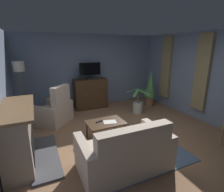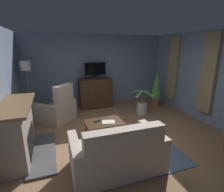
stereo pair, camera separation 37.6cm
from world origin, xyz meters
name	(u,v)px [view 2 (the right image)]	position (x,y,z in m)	size (l,w,h in m)	color
ground_plane	(126,139)	(0.00, 0.00, -0.02)	(5.68, 6.15, 0.04)	#936B4C
wall_back	(96,71)	(0.00, 2.82, 1.29)	(5.68, 0.10, 2.58)	slate
wall_right_with_window	(215,79)	(2.59, 0.00, 1.29)	(0.10, 6.15, 2.58)	slate
curtain_panel_near	(209,74)	(2.48, 0.13, 1.42)	(0.10, 0.44, 2.17)	#8E7F56
curtain_panel_far	(173,68)	(2.48, 1.63, 1.42)	(0.10, 0.44, 2.17)	#8E7F56
rug_central	(128,153)	(-0.20, -0.56, 0.01)	(2.14, 1.63, 0.01)	slate
fireplace	(19,132)	(-2.26, 0.02, 0.53)	(0.92, 1.59, 1.12)	#4C4C51
tv_cabinet	(96,94)	(-0.13, 2.47, 0.51)	(1.14, 0.52, 1.06)	black
television	(95,70)	(-0.13, 2.42, 1.36)	(0.74, 0.20, 0.57)	black
coffee_table	(104,124)	(-0.49, 0.17, 0.38)	(0.88, 0.61, 0.44)	#422B19
tv_remote	(98,121)	(-0.62, 0.24, 0.45)	(0.17, 0.05, 0.02)	black
folded_newspaper	(108,122)	(-0.40, 0.12, 0.44)	(0.30, 0.22, 0.01)	silver
sofa_floral	(118,154)	(-0.58, -0.98, 0.32)	(1.60, 0.90, 0.95)	#C6B29E
armchair_beside_cabinet	(57,110)	(-1.50, 1.65, 0.34)	(1.27, 1.27, 1.14)	#C6B29E
potted_plant_on_hearth_side	(156,87)	(1.96, 1.79, 0.73)	(0.41, 0.41, 1.32)	#99664C
potted_plant_tall_palm_by_window	(142,107)	(1.13, 1.30, 0.24)	(0.96, 0.83, 0.84)	beige
floor_lamp	(26,75)	(-2.27, 2.18, 1.32)	(0.36, 0.36, 1.75)	#4C4233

